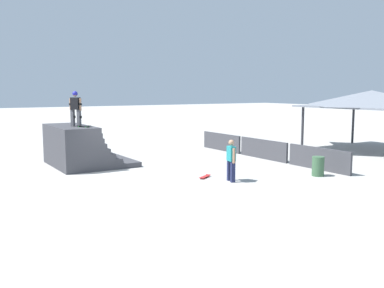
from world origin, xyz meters
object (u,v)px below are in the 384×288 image
at_px(skateboard_on_deck, 84,126).
at_px(skater_on_deck, 75,106).
at_px(trash_bin, 318,166).
at_px(bystander_walking, 231,158).
at_px(skateboard_on_ground, 205,176).

bearing_deg(skateboard_on_deck, skater_on_deck, 179.17).
distance_m(skateboard_on_deck, trash_bin, 10.76).
relative_size(bystander_walking, skateboard_on_ground, 2.23).
xyz_separation_m(skateboard_on_deck, skateboard_on_ground, (4.65, 3.68, -2.00)).
bearing_deg(skater_on_deck, skateboard_on_deck, -16.91).
relative_size(skater_on_deck, skateboard_on_ground, 2.17).
bearing_deg(trash_bin, skateboard_on_deck, -130.72).
relative_size(skateboard_on_ground, trash_bin, 0.91).
distance_m(skateboard_on_ground, trash_bin, 4.95).
height_order(skater_on_deck, bystander_walking, skater_on_deck).
xyz_separation_m(skateboard_on_deck, bystander_walking, (5.81, 4.18, -1.10)).
distance_m(bystander_walking, trash_bin, 4.08).
bearing_deg(skateboard_on_ground, trash_bin, -57.44).
bearing_deg(skater_on_deck, bystander_walking, -2.54).
distance_m(skater_on_deck, skateboard_on_ground, 7.10).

